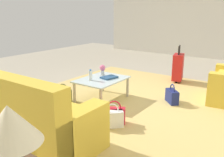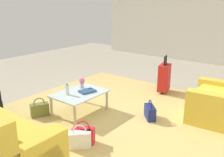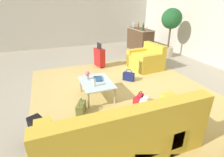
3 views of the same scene
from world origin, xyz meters
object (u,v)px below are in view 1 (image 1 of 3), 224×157
Objects in this scene: coffee_table at (102,81)px; table_lamp at (9,126)px; handbag_red at (114,115)px; handbag_white at (112,119)px; coffee_table_book at (109,77)px; handbag_olive at (62,96)px; water_bottle at (91,75)px; couch at (12,114)px; backpack_black at (13,91)px; suitcase_red at (178,67)px; flower_vase at (103,69)px; handbag_navy at (172,96)px.

table_lamp reaches higher than coffee_table.
handbag_red and handbag_white have the same top height.
coffee_table_book is 0.81× the size of handbag_olive.
coffee_table is at bearing 153.43° from water_bottle.
couch is 1.44m from backpack_black.
handbag_white is 2.11m from backpack_black.
water_bottle is at bearing 123.76° from backpack_black.
table_lamp is 1.53× the size of handbag_red.
table_lamp reaches higher than suitcase_red.
handbag_navy is (-0.38, 1.29, -0.40)m from flower_vase.
couch reaches higher than handbag_white.
flower_vase is 0.57× the size of handbag_red.
table_lamp reaches higher than backpack_black.
water_bottle is 0.38m from coffee_table_book.
handbag_red is (0.92, 0.92, -0.40)m from flower_vase.
handbag_olive is (2.54, -1.19, -0.23)m from suitcase_red.
water_bottle reaches higher than backpack_black.
handbag_olive is 0.89× the size of backpack_black.
suitcase_red is 2.37× the size of handbag_red.
coffee_table_book is at bearing 146.31° from coffee_table.
coffee_table_book is 1.20m from handbag_navy.
backpack_black is (0.29, -2.06, 0.06)m from handbag_red.
coffee_table_book is 1.23m from handbag_white.
coffee_table is 2.63× the size of handbag_olive.
handbag_red is 1.00× the size of handbag_olive.
coffee_table_book is at bearing 66.50° from flower_vase.
flower_vase is at bearing -173.21° from water_bottle.
suitcase_red is at bearing 160.71° from coffee_table.
table_lamp is at bearing 19.19° from handbag_red.
handbag_white and handbag_navy have the same top height.
suitcase_red is 2.71m from handbag_red.
handbag_navy is (-2.39, 1.24, -0.19)m from couch.
couch is at bearing 17.27° from handbag_olive.
backpack_black is (0.80, -1.19, -0.31)m from water_bottle.
handbag_red is (0.82, 0.69, -0.29)m from coffee_table_book.
coffee_table_book reaches higher than handbag_red.
handbag_white is at bearing 94.67° from backpack_black.
suitcase_red is 2.37× the size of handbag_olive.
coffee_table_book is 3.30m from table_lamp.
flower_vase reaches higher than handbag_white.
table_lamp is (3.02, 1.65, 0.47)m from flower_vase.
suitcase_red is 2.12× the size of backpack_black.
handbag_white is (2.82, 0.11, -0.23)m from suitcase_red.
water_bottle is 0.71× the size of coffee_table_book.
water_bottle is 1.52m from handbag_navy.
handbag_olive is at bearing -42.06° from coffee_table.
coffee_table is 2.12m from suitcase_red.
coffee_table is at bearing -135.37° from handbag_white.
coffee_table_book is at bearing 174.63° from couch.
handbag_red is at bearing 98.08° from backpack_black.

